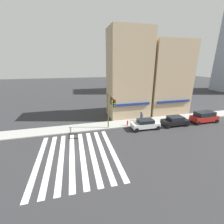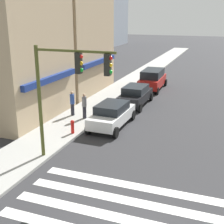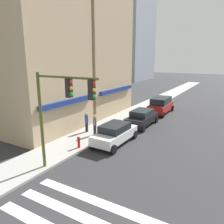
{
  "view_description": "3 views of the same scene",
  "coord_description": "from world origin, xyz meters",
  "px_view_note": "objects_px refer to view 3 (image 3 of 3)",
  "views": [
    {
      "loc": [
        0.14,
        -15.16,
        9.93
      ],
      "look_at": [
        5.12,
        4.0,
        3.5
      ],
      "focal_mm": 24.0,
      "sensor_mm": 36.0,
      "label": 1
    },
    {
      "loc": [
        -7.47,
        -2.11,
        7.2
      ],
      "look_at": [
        10.75,
        4.7,
        1.0
      ],
      "focal_mm": 50.0,
      "sensor_mm": 36.0,
      "label": 2
    },
    {
      "loc": [
        -3.27,
        -3.19,
        6.49
      ],
      "look_at": [
        12.54,
        6.0,
        2.0
      ],
      "focal_mm": 35.0,
      "sensor_mm": 36.0,
      "label": 3
    }
  ],
  "objects_px": {
    "sedan_black": "(142,117)",
    "traffic_signal": "(60,104)",
    "suv_red": "(161,105)",
    "pedestrian_blue_shirt": "(87,122)",
    "sedan_white": "(115,133)",
    "fire_hydrant": "(79,142)",
    "pedestrian_grey_coat": "(95,124)"
  },
  "relations": [
    {
      "from": "sedan_black",
      "to": "traffic_signal",
      "type": "bearing_deg",
      "value": 179.48
    },
    {
      "from": "traffic_signal",
      "to": "suv_red",
      "type": "xyz_separation_m",
      "value": [
        16.95,
        -0.18,
        -3.14
      ]
    },
    {
      "from": "traffic_signal",
      "to": "pedestrian_blue_shirt",
      "type": "bearing_deg",
      "value": 26.03
    },
    {
      "from": "sedan_white",
      "to": "fire_hydrant",
      "type": "height_order",
      "value": "sedan_white"
    },
    {
      "from": "suv_red",
      "to": "pedestrian_grey_coat",
      "type": "relative_size",
      "value": 2.68
    },
    {
      "from": "sedan_white",
      "to": "suv_red",
      "type": "distance_m",
      "value": 11.32
    },
    {
      "from": "sedan_black",
      "to": "suv_red",
      "type": "bearing_deg",
      "value": 0.44
    },
    {
      "from": "traffic_signal",
      "to": "suv_red",
      "type": "relative_size",
      "value": 1.22
    },
    {
      "from": "sedan_white",
      "to": "pedestrian_grey_coat",
      "type": "xyz_separation_m",
      "value": [
        0.52,
        2.24,
        0.23
      ]
    },
    {
      "from": "traffic_signal",
      "to": "pedestrian_blue_shirt",
      "type": "height_order",
      "value": "traffic_signal"
    },
    {
      "from": "sedan_black",
      "to": "pedestrian_grey_coat",
      "type": "distance_m",
      "value": 5.4
    },
    {
      "from": "traffic_signal",
      "to": "sedan_white",
      "type": "relative_size",
      "value": 1.3
    },
    {
      "from": "sedan_white",
      "to": "fire_hydrant",
      "type": "distance_m",
      "value": 2.91
    },
    {
      "from": "traffic_signal",
      "to": "fire_hydrant",
      "type": "relative_size",
      "value": 6.85
    },
    {
      "from": "fire_hydrant",
      "to": "sedan_white",
      "type": "bearing_deg",
      "value": -35.93
    },
    {
      "from": "traffic_signal",
      "to": "suv_red",
      "type": "height_order",
      "value": "traffic_signal"
    },
    {
      "from": "fire_hydrant",
      "to": "pedestrian_grey_coat",
      "type": "bearing_deg",
      "value": 10.76
    },
    {
      "from": "sedan_black",
      "to": "pedestrian_grey_coat",
      "type": "xyz_separation_m",
      "value": [
        -4.91,
        2.24,
        0.23
      ]
    },
    {
      "from": "sedan_black",
      "to": "fire_hydrant",
      "type": "xyz_separation_m",
      "value": [
        -7.77,
        1.7,
        -0.23
      ]
    },
    {
      "from": "pedestrian_grey_coat",
      "to": "fire_hydrant",
      "type": "distance_m",
      "value": 2.95
    },
    {
      "from": "sedan_black",
      "to": "pedestrian_grey_coat",
      "type": "relative_size",
      "value": 2.49
    },
    {
      "from": "pedestrian_grey_coat",
      "to": "sedan_white",
      "type": "bearing_deg",
      "value": -175.42
    },
    {
      "from": "pedestrian_grey_coat",
      "to": "fire_hydrant",
      "type": "xyz_separation_m",
      "value": [
        -2.86,
        -0.54,
        -0.46
      ]
    },
    {
      "from": "sedan_black",
      "to": "pedestrian_blue_shirt",
      "type": "relative_size",
      "value": 2.49
    },
    {
      "from": "traffic_signal",
      "to": "pedestrian_grey_coat",
      "type": "relative_size",
      "value": 3.26
    },
    {
      "from": "traffic_signal",
      "to": "fire_hydrant",
      "type": "bearing_deg",
      "value": 24.77
    },
    {
      "from": "traffic_signal",
      "to": "pedestrian_grey_coat",
      "type": "distance_m",
      "value": 7.18
    },
    {
      "from": "pedestrian_blue_shirt",
      "to": "fire_hydrant",
      "type": "relative_size",
      "value": 2.1
    },
    {
      "from": "pedestrian_grey_coat",
      "to": "sedan_black",
      "type": "bearing_deg",
      "value": -96.99
    },
    {
      "from": "sedan_white",
      "to": "sedan_black",
      "type": "distance_m",
      "value": 5.43
    },
    {
      "from": "sedan_white",
      "to": "traffic_signal",
      "type": "bearing_deg",
      "value": 179.22
    },
    {
      "from": "pedestrian_blue_shirt",
      "to": "fire_hydrant",
      "type": "height_order",
      "value": "pedestrian_blue_shirt"
    }
  ]
}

